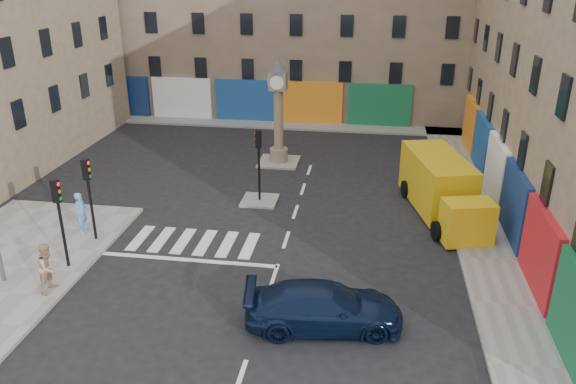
% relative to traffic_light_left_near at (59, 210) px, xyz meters
% --- Properties ---
extents(ground, '(120.00, 120.00, 0.00)m').
position_rel_traffic_light_left_near_xyz_m(ground, '(8.30, -0.20, -2.62)').
color(ground, black).
rests_on(ground, ground).
extents(sidewalk_right, '(2.60, 30.00, 0.15)m').
position_rel_traffic_light_left_near_xyz_m(sidewalk_right, '(17.00, 9.80, -2.55)').
color(sidewalk_right, gray).
rests_on(sidewalk_right, ground).
extents(sidewalk_far, '(32.00, 2.40, 0.15)m').
position_rel_traffic_light_left_near_xyz_m(sidewalk_far, '(4.30, 22.00, -2.55)').
color(sidewalk_far, gray).
rests_on(sidewalk_far, ground).
extents(island_near, '(1.80, 1.80, 0.12)m').
position_rel_traffic_light_left_near_xyz_m(island_near, '(6.30, 7.80, -2.56)').
color(island_near, gray).
rests_on(island_near, ground).
extents(island_far, '(2.40, 2.40, 0.12)m').
position_rel_traffic_light_left_near_xyz_m(island_far, '(6.30, 13.80, -2.56)').
color(island_far, gray).
rests_on(island_far, ground).
extents(building_far, '(32.00, 10.00, 17.00)m').
position_rel_traffic_light_left_near_xyz_m(building_far, '(4.30, 27.80, 5.88)').
color(building_far, '#847058').
rests_on(building_far, ground).
extents(traffic_light_left_near, '(0.28, 0.22, 3.70)m').
position_rel_traffic_light_left_near_xyz_m(traffic_light_left_near, '(0.00, 0.00, 0.00)').
color(traffic_light_left_near, black).
rests_on(traffic_light_left_near, sidewalk_left).
extents(traffic_light_left_far, '(0.28, 0.22, 3.70)m').
position_rel_traffic_light_left_near_xyz_m(traffic_light_left_far, '(0.00, 2.40, 0.00)').
color(traffic_light_left_far, black).
rests_on(traffic_light_left_far, sidewalk_left).
extents(traffic_light_island, '(0.28, 0.22, 3.70)m').
position_rel_traffic_light_left_near_xyz_m(traffic_light_island, '(6.30, 7.80, -0.03)').
color(traffic_light_island, black).
rests_on(traffic_light_island, island_near).
extents(clock_pillar, '(1.20, 1.20, 6.10)m').
position_rel_traffic_light_left_near_xyz_m(clock_pillar, '(6.30, 13.80, 0.93)').
color(clock_pillar, '#988264').
rests_on(clock_pillar, island_far).
extents(navy_sedan, '(5.57, 2.89, 1.54)m').
position_rel_traffic_light_left_near_xyz_m(navy_sedan, '(10.52, -2.26, -1.85)').
color(navy_sedan, black).
rests_on(navy_sedan, ground).
extents(yellow_van, '(3.90, 7.68, 2.68)m').
position_rel_traffic_light_left_near_xyz_m(yellow_van, '(15.32, 7.80, -1.29)').
color(yellow_van, gold).
rests_on(yellow_van, ground).
extents(pedestrian_blue, '(0.46, 0.70, 1.89)m').
position_rel_traffic_light_left_near_xyz_m(pedestrian_blue, '(-0.84, 2.97, -1.53)').
color(pedestrian_blue, '#6199DE').
rests_on(pedestrian_blue, sidewalk_left).
extents(pedestrian_tan, '(0.89, 1.05, 1.92)m').
position_rel_traffic_light_left_near_xyz_m(pedestrian_tan, '(0.30, -1.73, -1.51)').
color(pedestrian_tan, tan).
rests_on(pedestrian_tan, sidewalk_left).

